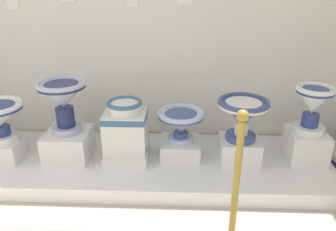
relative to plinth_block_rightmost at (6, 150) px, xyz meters
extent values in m
cube|color=white|center=(1.31, 0.05, -0.15)|extent=(3.09, 1.00, 0.12)
cube|color=white|center=(0.00, 0.00, 0.00)|extent=(0.28, 0.29, 0.18)
cylinder|color=white|center=(0.00, 0.00, 0.12)|extent=(0.25, 0.25, 0.06)
cylinder|color=navy|center=(0.00, 0.00, 0.19)|extent=(0.14, 0.14, 0.08)
cube|color=white|center=(0.55, 0.06, 0.03)|extent=(0.38, 0.40, 0.24)
cylinder|color=#B1B6D1|center=(0.55, 0.06, 0.19)|extent=(0.26, 0.26, 0.06)
cylinder|color=navy|center=(0.55, 0.06, 0.30)|extent=(0.15, 0.15, 0.17)
cone|color=#B1B6D1|center=(0.55, 0.06, 0.49)|extent=(0.40, 0.40, 0.21)
cylinder|color=navy|center=(0.55, 0.06, 0.58)|extent=(0.39, 0.39, 0.03)
torus|color=#B1B6D1|center=(0.55, 0.06, 0.60)|extent=(0.41, 0.41, 0.04)
cylinder|color=navy|center=(0.55, 0.06, 0.59)|extent=(0.28, 0.28, 0.01)
cube|color=white|center=(1.07, 0.04, -0.05)|extent=(0.37, 0.36, 0.08)
cube|color=white|center=(1.07, 0.04, 0.18)|extent=(0.36, 0.31, 0.36)
cube|color=#3A618C|center=(1.07, 0.04, 0.32)|extent=(0.36, 0.32, 0.05)
cylinder|color=white|center=(1.07, 0.04, 0.40)|extent=(0.27, 0.27, 0.09)
torus|color=#3A618C|center=(1.07, 0.04, 0.44)|extent=(0.30, 0.30, 0.04)
cube|color=white|center=(1.54, 0.12, -0.01)|extent=(0.34, 0.34, 0.15)
cylinder|color=silver|center=(1.54, 0.12, 0.08)|extent=(0.23, 0.23, 0.04)
cylinder|color=#3B5594|center=(1.54, 0.12, 0.12)|extent=(0.13, 0.13, 0.04)
cone|color=silver|center=(1.54, 0.12, 0.23)|extent=(0.40, 0.40, 0.18)
cylinder|color=#3B5594|center=(1.54, 0.12, 0.30)|extent=(0.40, 0.40, 0.03)
torus|color=silver|center=(1.54, 0.12, 0.32)|extent=(0.41, 0.41, 0.04)
cylinder|color=#3B5594|center=(1.54, 0.12, 0.32)|extent=(0.28, 0.28, 0.01)
cube|color=white|center=(2.05, 0.04, 0.02)|extent=(0.33, 0.31, 0.21)
cylinder|color=#384986|center=(2.05, 0.04, 0.15)|extent=(0.25, 0.25, 0.05)
cylinder|color=white|center=(2.05, 0.04, 0.23)|extent=(0.11, 0.11, 0.10)
cone|color=#384986|center=(2.05, 0.04, 0.37)|extent=(0.42, 0.42, 0.18)
cylinder|color=white|center=(2.05, 0.04, 0.44)|extent=(0.41, 0.41, 0.03)
torus|color=#384986|center=(2.05, 0.04, 0.46)|extent=(0.43, 0.43, 0.04)
cylinder|color=white|center=(2.05, 0.04, 0.46)|extent=(0.29, 0.29, 0.01)
cube|color=white|center=(2.62, 0.08, 0.05)|extent=(0.32, 0.34, 0.28)
cylinder|color=white|center=(2.62, 0.08, 0.22)|extent=(0.26, 0.26, 0.05)
cylinder|color=navy|center=(2.62, 0.08, 0.30)|extent=(0.14, 0.14, 0.11)
cone|color=white|center=(2.62, 0.08, 0.46)|extent=(0.30, 0.30, 0.22)
cylinder|color=navy|center=(2.62, 0.08, 0.55)|extent=(0.29, 0.29, 0.03)
torus|color=white|center=(2.62, 0.08, 0.57)|extent=(0.32, 0.32, 0.04)
cylinder|color=navy|center=(2.62, 0.08, 0.57)|extent=(0.21, 0.21, 0.01)
cube|color=white|center=(0.01, 0.57, 1.20)|extent=(0.11, 0.01, 0.14)
cylinder|color=#B38D35|center=(1.85, -0.94, 0.27)|extent=(0.04, 0.04, 0.91)
sphere|color=#B38D35|center=(1.85, -0.94, 0.76)|extent=(0.06, 0.06, 0.06)
camera|label=1|loc=(1.53, -2.49, 1.41)|focal=35.16mm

